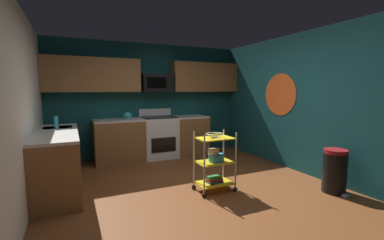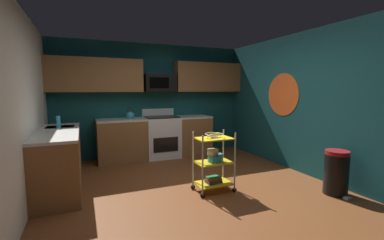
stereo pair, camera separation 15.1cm
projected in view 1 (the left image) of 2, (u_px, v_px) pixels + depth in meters
The scene contains 17 objects.
floor at pixel (193, 191), 4.09m from camera, with size 4.40×4.80×0.04m, color brown.
wall_back at pixel (149, 100), 6.12m from camera, with size 4.52×0.06×2.60m, color #14474C.
wall_left at pixel (18, 112), 3.00m from camera, with size 0.06×4.80×2.60m, color silver.
wall_right at pixel (301, 103), 4.86m from camera, with size 0.06×4.80×2.60m, color #14474C.
wall_flower_decal at pixel (280, 95), 5.31m from camera, with size 0.85×0.85×0.00m, color #E5591E.
counter_run at pixel (122, 145), 5.10m from camera, with size 3.49×2.49×0.92m.
oven_range at pixel (159, 137), 5.97m from camera, with size 0.76×0.65×1.10m.
upper_cabinets at pixel (150, 76), 5.87m from camera, with size 4.40×0.33×0.70m.
microwave at pixel (157, 83), 5.92m from camera, with size 0.70×0.39×0.40m.
rolling_cart at pixel (215, 162), 3.99m from camera, with size 0.60×0.38×0.91m.
fruit_bowl at pixel (215, 135), 3.94m from camera, with size 0.27×0.27×0.07m.
mixing_bowl_large at pixel (216, 158), 3.99m from camera, with size 0.25×0.25×0.11m.
mixing_bowl_small at pixel (214, 151), 3.96m from camera, with size 0.18×0.18×0.08m.
book_stack at pixel (214, 180), 4.02m from camera, with size 0.24×0.19×0.09m.
kettle at pixel (128, 115), 5.62m from camera, with size 0.21×0.18×0.26m.
dish_soap_bottle at pixel (56, 123), 4.21m from camera, with size 0.06×0.06×0.20m, color #2D8CBF.
trash_can at pixel (335, 171), 3.95m from camera, with size 0.34×0.42×0.66m.
Camera 1 is at (-1.67, -3.55, 1.56)m, focal length 24.42 mm.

